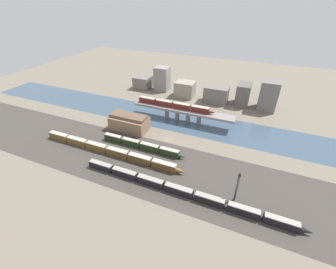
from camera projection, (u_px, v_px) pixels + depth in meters
ground_plane at (168, 140)px, 129.98m from camera, size 400.00×400.00×0.00m
railbed_yard at (149, 164)px, 111.35m from camera, size 280.00×42.00×0.01m
river_water at (182, 121)px, 149.01m from camera, size 320.00×29.79×0.01m
bridge at (183, 111)px, 145.28m from camera, size 66.83×7.97×8.60m
train_on_bridge at (175, 105)px, 145.28m from camera, size 52.37×2.84×3.82m
train_yard_near at (182, 191)px, 93.89m from camera, size 96.35×2.67×3.70m
train_yard_mid at (109, 150)px, 117.71m from camera, size 83.02×3.06×4.18m
train_yard_far at (142, 145)px, 121.69m from camera, size 49.06×2.63×4.06m
warehouse_building at (129, 122)px, 137.56m from camera, size 23.07×11.91×9.96m
signal_tower at (237, 187)px, 88.52m from camera, size 1.00×0.87×14.28m
city_block_far_left at (143, 82)px, 197.84m from camera, size 13.81×13.34×10.17m
city_block_left at (162, 79)px, 191.21m from camera, size 11.60×10.38×19.78m
city_block_center at (185, 89)px, 180.99m from camera, size 15.07×11.93×12.22m
city_block_right at (216, 95)px, 171.55m from camera, size 17.74×11.07×12.10m
city_block_far_right at (243, 94)px, 167.31m from camera, size 9.39×15.32×15.90m
city_block_tall at (268, 95)px, 158.51m from camera, size 12.27×13.22×21.19m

